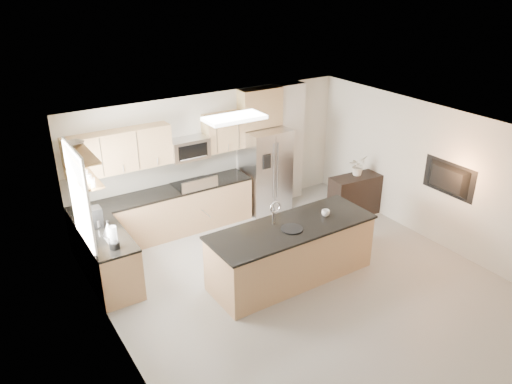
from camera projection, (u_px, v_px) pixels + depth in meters
floor at (307, 288)px, 8.23m from camera, size 6.50×6.50×0.00m
ceiling at (314, 137)px, 7.15m from camera, size 6.00×6.50×0.02m
wall_back at (212, 156)px, 10.19m from camera, size 6.00×0.02×2.60m
wall_front at (503, 339)px, 5.19m from camera, size 6.00×0.02×2.60m
wall_left at (121, 277)px, 6.23m from camera, size 0.02×6.50×2.60m
wall_right at (440, 177)px, 9.15m from camera, size 0.02×6.50×2.60m
back_counter at (165, 212)px, 9.69m from camera, size 3.55×0.66×1.44m
left_counter at (109, 260)px, 8.16m from camera, size 0.66×1.50×0.92m
range at (195, 205)px, 9.98m from camera, size 0.76×0.64×1.14m
upper_cabinets at (153, 145)px, 9.21m from camera, size 3.50×0.33×0.75m
microwave at (189, 149)px, 9.60m from camera, size 0.76×0.40×0.40m
refrigerator at (265, 170)px, 10.58m from camera, size 0.92×0.78×1.78m
partition_column at (289, 142)px, 10.96m from camera, size 0.60×0.30×2.60m
window at (80, 198)px, 7.52m from camera, size 0.04×1.15×1.65m
shelf_lower at (83, 176)px, 7.53m from camera, size 0.30×1.20×0.04m
shelf_upper at (80, 153)px, 7.38m from camera, size 0.30×1.20×0.04m
ceiling_fixture at (234, 118)px, 8.20m from camera, size 1.00×0.50×0.06m
island at (291, 252)px, 8.31m from camera, size 2.87×1.07×1.41m
credenza at (355, 195)px, 10.49m from camera, size 1.12×0.54×0.87m
cup at (326, 213)px, 8.41m from camera, size 0.16×0.16×0.11m
platter at (292, 229)px, 8.00m from camera, size 0.46×0.46×0.02m
blender at (114, 239)px, 7.53m from camera, size 0.16×0.16×0.37m
kettle at (108, 229)px, 7.92m from camera, size 0.21×0.21×0.26m
coffee_maker at (96, 217)px, 8.17m from camera, size 0.18×0.22×0.34m
bowl at (74, 143)px, 7.58m from camera, size 0.48×0.48×0.09m
flower_vase at (358, 161)px, 10.27m from camera, size 0.68×0.64×0.60m
television at (446, 180)px, 8.93m from camera, size 0.14×1.08×0.62m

